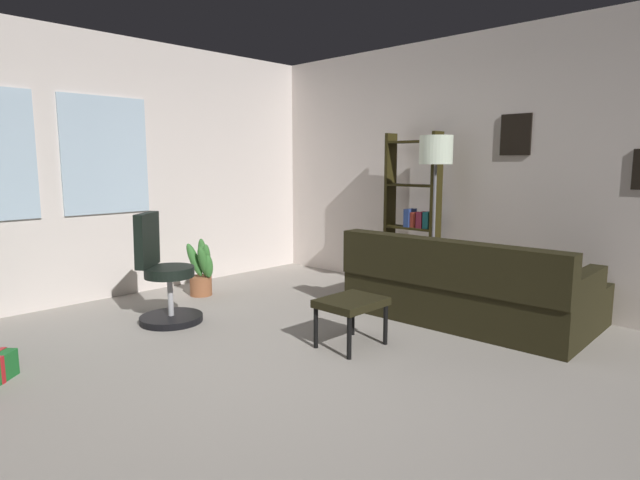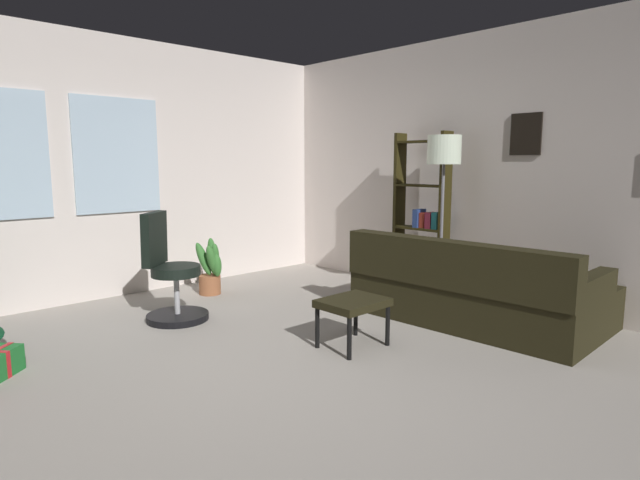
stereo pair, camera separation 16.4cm
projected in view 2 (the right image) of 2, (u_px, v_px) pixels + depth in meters
ground_plane at (283, 383)px, 3.56m from camera, size 5.58×5.81×0.10m
wall_back_with_windows at (101, 168)px, 5.46m from camera, size 5.58×0.12×2.74m
wall_right_with_frames at (499, 169)px, 5.28m from camera, size 0.12×5.81×2.74m
couch at (486, 293)px, 4.71m from camera, size 1.67×2.13×0.78m
footstool at (353, 306)px, 4.07m from camera, size 0.50×0.40×0.38m
office_chair at (170, 279)px, 4.76m from camera, size 0.58×0.59×1.00m
bookshelf at (421, 224)px, 5.72m from camera, size 0.18×0.64×1.76m
floor_lamp at (444, 164)px, 5.12m from camera, size 0.33×0.33×1.70m
potted_plant at (211, 270)px, 5.72m from camera, size 0.37×0.40×0.61m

